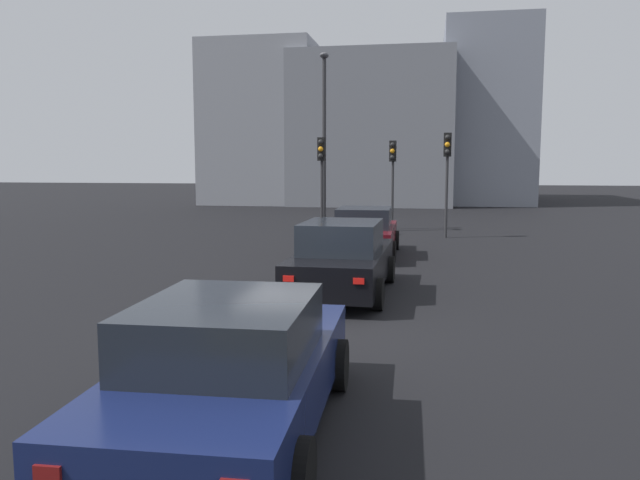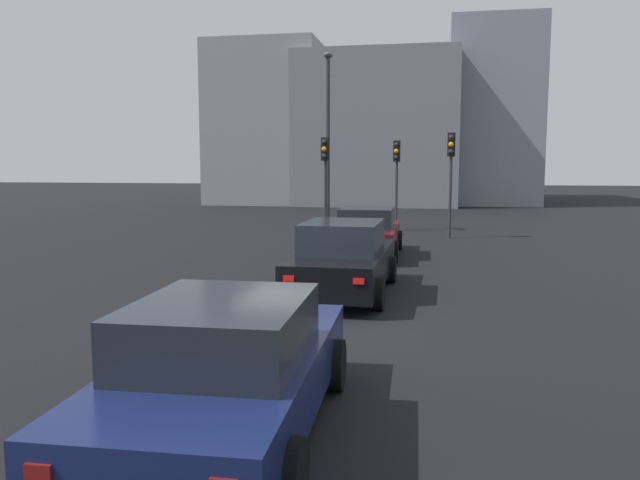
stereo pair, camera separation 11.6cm
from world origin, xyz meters
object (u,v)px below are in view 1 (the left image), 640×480
Objects in this scene: car_maroon_lead at (365,232)px; car_navy_third at (232,369)px; car_black_second at (343,259)px; traffic_light_near_right at (321,165)px; street_lamp_kerbside at (324,128)px; traffic_light_near_left at (393,166)px; traffic_light_far_left at (447,163)px.

car_maroon_lead reaches higher than car_navy_third.
traffic_light_near_right is at bearing 13.15° from car_black_second.
street_lamp_kerbside is at bearing 12.34° from car_black_second.
car_black_second is 1.24× the size of traffic_light_near_left.
car_maroon_lead is at bearing 30.63° from traffic_light_near_right.
traffic_light_far_left is (18.39, -2.60, 2.17)m from car_navy_third.
car_black_second reaches higher than car_navy_third.
car_maroon_lead is 5.77m from traffic_light_near_right.
car_navy_third is 1.21× the size of traffic_light_near_right.
street_lamp_kerbside is (1.47, 0.14, 1.53)m from traffic_light_near_right.
traffic_light_near_left is (8.13, -0.36, 2.04)m from car_maroon_lead.
street_lamp_kerbside is (1.17, 4.94, 1.42)m from traffic_light_far_left.
car_maroon_lead is at bearing 4.63° from traffic_light_near_left.
car_black_second is at bearing 6.18° from traffic_light_near_left.
traffic_light_near_left is (21.31, -0.37, 2.05)m from car_navy_third.
traffic_light_near_left reaches higher than car_black_second.
traffic_light_near_left is at bearing -136.85° from traffic_light_far_left.
traffic_light_far_left is at bearing -103.36° from street_lamp_kerbside.
traffic_light_near_left is 0.52× the size of street_lamp_kerbside.
street_lamp_kerbside is (-1.74, 2.71, 1.54)m from traffic_light_near_left.
traffic_light_near_right is 2.13m from street_lamp_kerbside.
traffic_light_near_left is at bearing -57.25° from street_lamp_kerbside.
street_lamp_kerbside is (12.28, 2.48, 3.54)m from car_black_second.
traffic_light_far_left is (-2.92, -2.23, 0.12)m from traffic_light_near_left.
street_lamp_kerbside reaches higher than car_black_second.
traffic_light_near_right is at bearing -31.54° from traffic_light_near_left.
car_maroon_lead is 6.20m from traffic_light_far_left.
car_black_second is (-5.89, -0.12, 0.04)m from car_maroon_lead.
street_lamp_kerbside is at bearing 19.26° from car_maroon_lead.
traffic_light_far_left is (11.10, -2.47, 2.12)m from car_black_second.
traffic_light_near_left reaches higher than car_maroon_lead.
traffic_light_near_right is 0.53× the size of street_lamp_kerbside.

